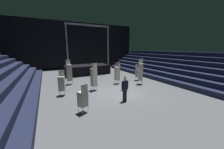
% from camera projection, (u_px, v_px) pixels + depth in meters
% --- Properties ---
extents(ground_plane, '(22.00, 30.00, 0.10)m').
position_uv_depth(ground_plane, '(120.00, 94.00, 10.39)').
color(ground_plane, '#515459').
extents(arena_end_wall, '(22.00, 0.30, 8.00)m').
position_uv_depth(arena_end_wall, '(77.00, 46.00, 22.66)').
color(arena_end_wall, black).
rests_on(arena_end_wall, ground_plane).
extents(bleacher_bank_right, '(5.25, 24.00, 3.15)m').
position_uv_depth(bleacher_bank_right, '(179.00, 66.00, 14.66)').
color(bleacher_bank_right, '#191E38').
rests_on(bleacher_bank_right, ground_plane).
extents(stage_riser, '(5.93, 3.07, 6.52)m').
position_uv_depth(stage_riser, '(87.00, 69.00, 18.22)').
color(stage_riser, black).
rests_on(stage_riser, ground_plane).
extents(man_with_tie, '(0.57, 0.30, 1.74)m').
position_uv_depth(man_with_tie, '(125.00, 88.00, 8.65)').
color(man_with_tie, black).
rests_on(man_with_tie, ground_plane).
extents(chair_stack_front_left, '(0.62, 0.62, 2.56)m').
position_uv_depth(chair_stack_front_left, '(141.00, 72.00, 12.79)').
color(chair_stack_front_left, '#B2B5BA').
rests_on(chair_stack_front_left, ground_plane).
extents(chair_stack_front_right, '(0.55, 0.55, 1.96)m').
position_uv_depth(chair_stack_front_right, '(62.00, 83.00, 9.73)').
color(chair_stack_front_right, '#B2B5BA').
rests_on(chair_stack_front_right, ground_plane).
extents(chair_stack_mid_left, '(0.51, 0.51, 2.48)m').
position_uv_depth(chair_stack_mid_left, '(69.00, 72.00, 12.74)').
color(chair_stack_mid_left, '#B2B5BA').
rests_on(chair_stack_mid_left, ground_plane).
extents(chair_stack_mid_right, '(0.50, 0.50, 1.79)m').
position_uv_depth(chair_stack_mid_right, '(138.00, 73.00, 14.45)').
color(chair_stack_mid_right, '#B2B5BA').
rests_on(chair_stack_mid_right, ground_plane).
extents(chair_stack_mid_centre, '(0.48, 0.48, 2.22)m').
position_uv_depth(chair_stack_mid_centre, '(117.00, 73.00, 12.98)').
color(chair_stack_mid_centre, '#B2B5BA').
rests_on(chair_stack_mid_centre, ground_plane).
extents(chair_stack_rear_left, '(0.52, 0.52, 2.39)m').
position_uv_depth(chair_stack_rear_left, '(94.00, 77.00, 10.90)').
color(chair_stack_rear_left, '#B2B5BA').
rests_on(chair_stack_rear_left, ground_plane).
extents(chair_stack_rear_right, '(0.58, 0.58, 1.71)m').
position_uv_depth(chair_stack_rear_right, '(83.00, 98.00, 7.10)').
color(chair_stack_rear_right, '#B2B5BA').
rests_on(chair_stack_rear_right, ground_plane).
extents(crew_worker_near_stage, '(0.55, 0.39, 1.72)m').
position_uv_depth(crew_worker_near_stage, '(116.00, 69.00, 16.28)').
color(crew_worker_near_stage, black).
rests_on(crew_worker_near_stage, ground_plane).
extents(loose_chair_near_man, '(0.49, 0.49, 0.95)m').
position_uv_depth(loose_chair_near_man, '(125.00, 85.00, 10.95)').
color(loose_chair_near_man, '#B2B5BA').
rests_on(loose_chair_near_man, ground_plane).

